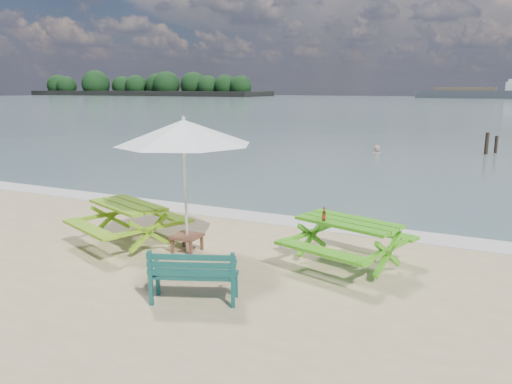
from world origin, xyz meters
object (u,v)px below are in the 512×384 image
at_px(picnic_table_left, 129,225).
at_px(patio_umbrella, 184,132).
at_px(park_bench, 194,285).
at_px(picnic_table_right, 348,244).
at_px(side_table, 187,243).
at_px(swimmer, 376,162).
at_px(beer_bottle, 324,216).

height_order(picnic_table_left, patio_umbrella, patio_umbrella).
bearing_deg(picnic_table_left, park_bench, -33.08).
bearing_deg(patio_umbrella, picnic_table_left, -174.31).
bearing_deg(picnic_table_right, side_table, -169.70).
relative_size(park_bench, side_table, 2.59).
relative_size(patio_umbrella, swimmer, 1.57).
bearing_deg(swimmer, park_bench, -85.81).
bearing_deg(park_bench, patio_umbrella, 126.20).
bearing_deg(swimmer, side_table, -90.12).
xyz_separation_m(picnic_table_right, beer_bottle, (-0.39, -0.20, 0.52)).
bearing_deg(side_table, beer_bottle, 7.44).
bearing_deg(swimmer, picnic_table_right, -79.32).
distance_m(picnic_table_right, side_table, 3.06).
bearing_deg(swimmer, patio_umbrella, -90.12).
distance_m(patio_umbrella, beer_bottle, 2.98).
xyz_separation_m(park_bench, patio_umbrella, (-1.36, 1.86, 2.05)).
bearing_deg(side_table, picnic_table_left, -174.31).
distance_m(picnic_table_right, beer_bottle, 0.68).
xyz_separation_m(side_table, swimmer, (0.03, 16.28, -0.63)).
relative_size(picnic_table_right, park_bench, 1.76).
xyz_separation_m(park_bench, swimmer, (-1.33, 18.14, -0.70)).
bearing_deg(side_table, park_bench, -53.80).
bearing_deg(park_bench, beer_bottle, 60.33).
distance_m(picnic_table_right, swimmer, 16.04).
xyz_separation_m(park_bench, beer_bottle, (1.25, 2.20, 0.68)).
distance_m(side_table, swimmer, 16.29).
bearing_deg(picnic_table_right, picnic_table_left, -171.08).
bearing_deg(picnic_table_left, patio_umbrella, 5.69).
relative_size(park_bench, patio_umbrella, 0.52).
relative_size(picnic_table_right, patio_umbrella, 0.91).
bearing_deg(patio_umbrella, swimmer, 89.88).
xyz_separation_m(picnic_table_right, swimmer, (-2.97, 15.74, -0.86)).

